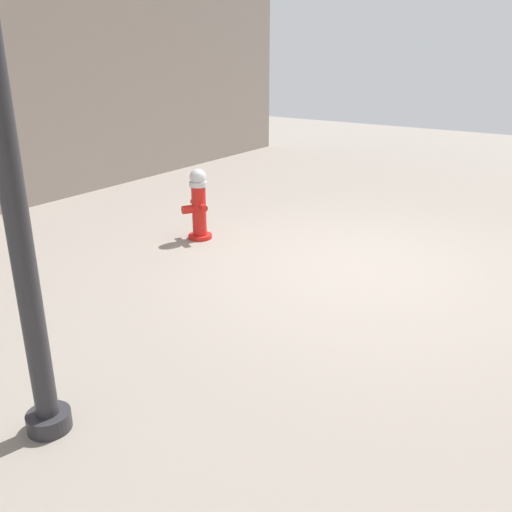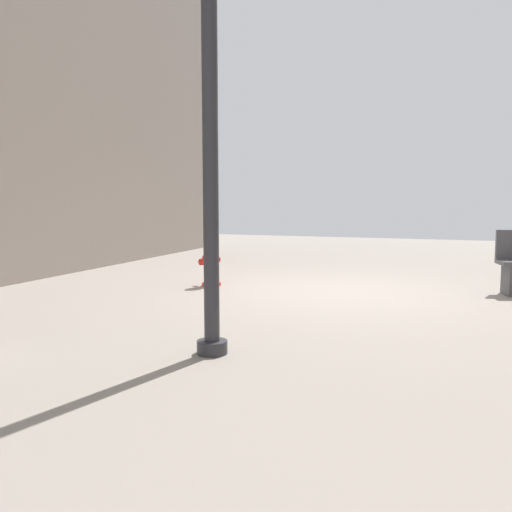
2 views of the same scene
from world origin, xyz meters
TOP-DOWN VIEW (x-y plane):
  - ground_plane at (0.00, 0.00)m, footprint 23.40×23.40m
  - fire_hydrant at (2.11, 0.15)m, footprint 0.39×0.37m
  - street_lamp at (0.48, 3.63)m, footprint 0.36×0.36m

SIDE VIEW (x-z plane):
  - ground_plane at x=0.00m, z-range 0.00..0.00m
  - fire_hydrant at x=2.11m, z-range 0.00..0.91m
  - street_lamp at x=0.48m, z-range 0.49..4.64m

